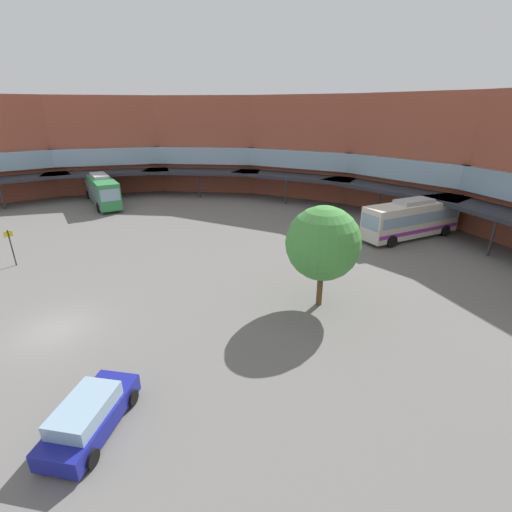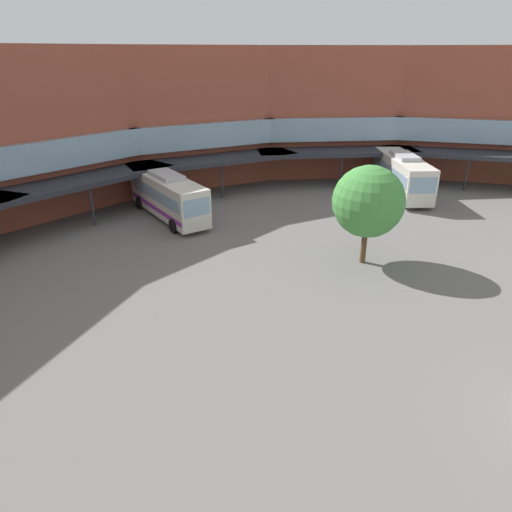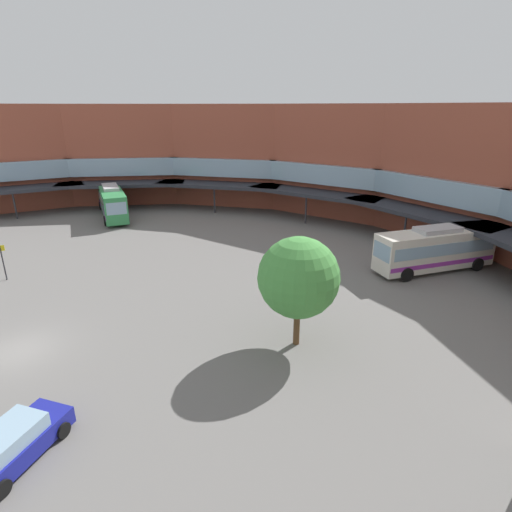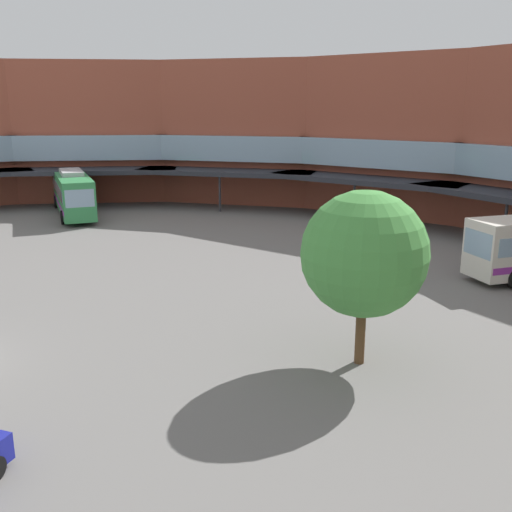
{
  "view_description": "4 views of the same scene",
  "coord_description": "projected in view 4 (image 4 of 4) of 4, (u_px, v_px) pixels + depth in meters",
  "views": [
    {
      "loc": [
        20.6,
        -3.02,
        11.58
      ],
      "look_at": [
        1.57,
        13.59,
        1.33
      ],
      "focal_mm": 25.74,
      "sensor_mm": 36.0,
      "label": 1
    },
    {
      "loc": [
        -17.35,
        0.51,
        12.71
      ],
      "look_at": [
        -0.11,
        15.66,
        2.43
      ],
      "focal_mm": 32.41,
      "sensor_mm": 36.0,
      "label": 2
    },
    {
      "loc": [
        23.8,
        0.19,
        12.83
      ],
      "look_at": [
        -0.84,
        16.33,
        2.13
      ],
      "focal_mm": 29.01,
      "sensor_mm": 36.0,
      "label": 3
    },
    {
      "loc": [
        22.5,
        -0.27,
        9.18
      ],
      "look_at": [
        -2.68,
        15.53,
        1.41
      ],
      "focal_mm": 40.9,
      "sensor_mm": 36.0,
      "label": 4
    }
  ],
  "objects": [
    {
      "name": "plaza_tree",
      "position": [
        364.0,
        254.0,
        20.32
      ],
      "size": [
        4.49,
        4.49,
        6.36
      ],
      "color": "brown",
      "rests_on": "ground"
    },
    {
      "name": "station_building",
      "position": [
        405.0,
        159.0,
        31.29
      ],
      "size": [
        85.58,
        47.76,
        13.11
      ],
      "color": "#9E4C38",
      "rests_on": "ground"
    },
    {
      "name": "bus_0",
      "position": [
        73.0,
        192.0,
        49.46
      ],
      "size": [
        12.21,
        4.5,
        3.8
      ],
      "rotation": [
        0.0,
        0.0,
        6.11
      ],
      "color": "#338C4C",
      "rests_on": "ground"
    }
  ]
}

